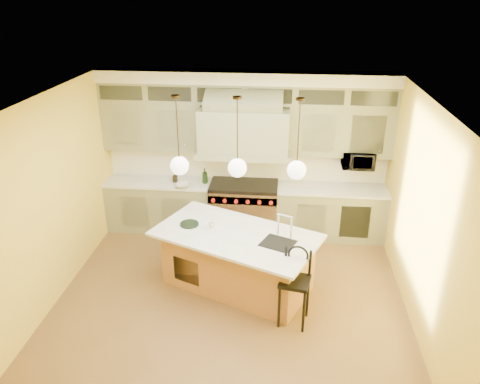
# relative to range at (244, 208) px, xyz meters

# --- Properties ---
(floor) EXTENTS (5.00, 5.00, 0.00)m
(floor) POSITION_rel_range_xyz_m (0.00, -2.14, -0.49)
(floor) COLOR brown
(floor) RESTS_ON ground
(ceiling) EXTENTS (5.00, 5.00, 0.00)m
(ceiling) POSITION_rel_range_xyz_m (0.00, -2.14, 2.41)
(ceiling) COLOR white
(ceiling) RESTS_ON wall_back
(wall_back) EXTENTS (5.00, 0.00, 5.00)m
(wall_back) POSITION_rel_range_xyz_m (0.00, 0.36, 0.96)
(wall_back) COLOR yellow
(wall_back) RESTS_ON ground
(wall_front) EXTENTS (5.00, 0.00, 5.00)m
(wall_front) POSITION_rel_range_xyz_m (0.00, -4.64, 0.96)
(wall_front) COLOR yellow
(wall_front) RESTS_ON ground
(wall_left) EXTENTS (0.00, 5.00, 5.00)m
(wall_left) POSITION_rel_range_xyz_m (-2.50, -2.14, 0.96)
(wall_left) COLOR yellow
(wall_left) RESTS_ON ground
(wall_right) EXTENTS (0.00, 5.00, 5.00)m
(wall_right) POSITION_rel_range_xyz_m (2.50, -2.14, 0.96)
(wall_right) COLOR yellow
(wall_right) RESTS_ON ground
(back_cabinetry) EXTENTS (5.00, 0.77, 2.90)m
(back_cabinetry) POSITION_rel_range_xyz_m (0.00, 0.09, 0.94)
(back_cabinetry) COLOR gray
(back_cabinetry) RESTS_ON floor
(range) EXTENTS (1.20, 0.74, 0.96)m
(range) POSITION_rel_range_xyz_m (0.00, 0.00, 0.00)
(range) COLOR silver
(range) RESTS_ON floor
(kitchen_island) EXTENTS (2.62, 2.05, 1.35)m
(kitchen_island) POSITION_rel_range_xyz_m (0.07, -1.70, -0.01)
(kitchen_island) COLOR #A16D39
(kitchen_island) RESTS_ON floor
(counter_stool) EXTENTS (0.45, 0.45, 1.10)m
(counter_stool) POSITION_rel_range_xyz_m (0.91, -2.41, 0.14)
(counter_stool) COLOR black
(counter_stool) RESTS_ON floor
(microwave) EXTENTS (0.54, 0.37, 0.30)m
(microwave) POSITION_rel_range_xyz_m (1.95, 0.11, 0.96)
(microwave) COLOR black
(microwave) RESTS_ON back_cabinetry
(oil_bottle_a) EXTENTS (0.12, 0.12, 0.27)m
(oil_bottle_a) POSITION_rel_range_xyz_m (-0.70, 0.01, 0.59)
(oil_bottle_a) COLOR black
(oil_bottle_a) RESTS_ON back_cabinetry
(oil_bottle_b) EXTENTS (0.08, 0.08, 0.17)m
(oil_bottle_b) POSITION_rel_range_xyz_m (-1.24, 0.01, 0.54)
(oil_bottle_b) COLOR black
(oil_bottle_b) RESTS_ON back_cabinetry
(fruit_bowl) EXTENTS (0.29, 0.29, 0.06)m
(fruit_bowl) POSITION_rel_range_xyz_m (-1.05, -0.22, 0.49)
(fruit_bowl) COLOR beige
(fruit_bowl) RESTS_ON back_cabinetry
(cup) EXTENTS (0.09, 0.09, 0.08)m
(cup) POSITION_rel_range_xyz_m (-0.33, -1.59, 0.48)
(cup) COLOR silver
(cup) RESTS_ON kitchen_island
(pendant_left) EXTENTS (0.26, 0.26, 1.11)m
(pendant_left) POSITION_rel_range_xyz_m (-0.73, -1.69, 1.46)
(pendant_left) COLOR #2D2319
(pendant_left) RESTS_ON ceiling
(pendant_center) EXTENTS (0.26, 0.26, 1.11)m
(pendant_center) POSITION_rel_range_xyz_m (0.07, -1.69, 1.46)
(pendant_center) COLOR #2D2319
(pendant_center) RESTS_ON ceiling
(pendant_right) EXTENTS (0.26, 0.26, 1.11)m
(pendant_right) POSITION_rel_range_xyz_m (0.87, -1.69, 1.46)
(pendant_right) COLOR #2D2319
(pendant_right) RESTS_ON ceiling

